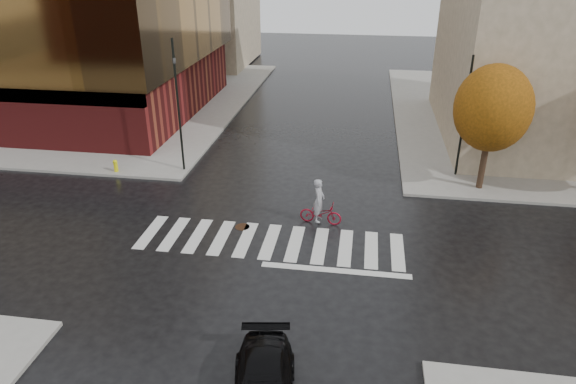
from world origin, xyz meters
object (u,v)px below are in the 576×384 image
(traffic_light_nw, at_px, (177,98))
(cyclist, at_px, (320,209))
(traffic_light_ne, at_px, (465,111))
(fire_hydrant, at_px, (116,165))

(traffic_light_nw, bearing_deg, cyclist, 41.16)
(traffic_light_ne, bearing_deg, fire_hydrant, 3.27)
(traffic_light_ne, height_order, fire_hydrant, traffic_light_ne)
(traffic_light_nw, relative_size, traffic_light_ne, 1.11)
(cyclist, height_order, fire_hydrant, cyclist)
(traffic_light_ne, bearing_deg, traffic_light_nw, 1.76)
(traffic_light_nw, height_order, fire_hydrant, traffic_light_nw)
(traffic_light_ne, distance_m, fire_hydrant, 19.45)
(cyclist, xyz_separation_m, traffic_light_ne, (7.01, 6.50, 3.08))
(traffic_light_nw, bearing_deg, fire_hydrant, -94.67)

